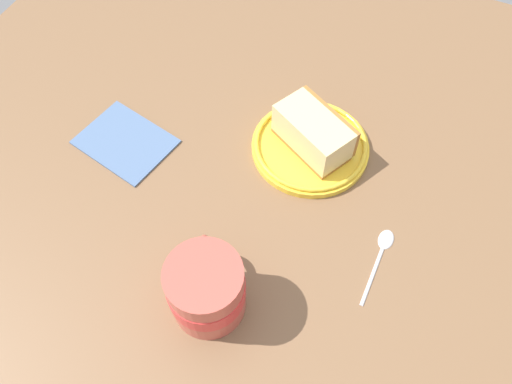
{
  "coord_description": "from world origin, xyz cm",
  "views": [
    {
      "loc": [
        32.53,
        15.75,
        59.53
      ],
      "look_at": [
        0.76,
        1.18,
        3.0
      ],
      "focal_mm": 35.52,
      "sensor_mm": 36.0,
      "label": 1
    }
  ],
  "objects": [
    {
      "name": "folded_napkin",
      "position": [
        -0.73,
        -20.66,
        0.3
      ],
      "size": [
        12.36,
        14.86,
        0.6
      ],
      "primitive_type": "cube",
      "rotation": [
        0.0,
        0.0,
        -0.2
      ],
      "color": "slate",
      "rests_on": "ground_plane"
    },
    {
      "name": "small_plate",
      "position": [
        -10.88,
        4.49,
        0.82
      ],
      "size": [
        17.0,
        17.0,
        1.67
      ],
      "color": "yellow",
      "rests_on": "ground_plane"
    },
    {
      "name": "teaspoon",
      "position": [
        0.37,
        18.9,
        0.35
      ],
      "size": [
        11.42,
        2.03,
        0.8
      ],
      "color": "silver",
      "rests_on": "ground_plane"
    },
    {
      "name": "tea_mug",
      "position": [
        15.91,
        1.9,
        4.87
      ],
      "size": [
        10.64,
        9.02,
        9.49
      ],
      "color": "#BF4C3F",
      "rests_on": "ground_plane"
    },
    {
      "name": "cake_slice",
      "position": [
        -11.13,
        4.61,
        3.81
      ],
      "size": [
        10.6,
        12.71,
        5.55
      ],
      "color": "#9E662D",
      "rests_on": "small_plate"
    },
    {
      "name": "ground_plane",
      "position": [
        0.0,
        0.0,
        -1.51
      ],
      "size": [
        112.14,
        112.14,
        3.02
      ],
      "primitive_type": "cube",
      "color": "brown"
    }
  ]
}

